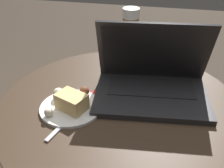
# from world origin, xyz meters

# --- Properties ---
(table) EXTENTS (0.74, 0.74, 0.53)m
(table) POSITION_xyz_m (0.00, 0.00, 0.39)
(table) COLOR black
(table) RESTS_ON ground_plane
(napkin) EXTENTS (0.20, 0.17, 0.00)m
(napkin) POSITION_xyz_m (-0.13, -0.04, 0.53)
(napkin) COLOR #B7332D
(napkin) RESTS_ON table
(laptop) EXTENTS (0.37, 0.27, 0.24)m
(laptop) POSITION_xyz_m (0.09, 0.07, 0.58)
(laptop) COLOR #232326
(laptop) RESTS_ON table
(beer_glass) EXTENTS (0.06, 0.06, 0.22)m
(beer_glass) POSITION_xyz_m (-0.01, 0.24, 0.64)
(beer_glass) COLOR brown
(beer_glass) RESTS_ON table
(snack_plate) EXTENTS (0.18, 0.18, 0.06)m
(snack_plate) POSITION_xyz_m (-0.14, -0.06, 0.55)
(snack_plate) COLOR white
(snack_plate) RESTS_ON table
(fork) EXTENTS (0.06, 0.18, 0.00)m
(fork) POSITION_xyz_m (-0.12, -0.11, 0.53)
(fork) COLOR silver
(fork) RESTS_ON table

